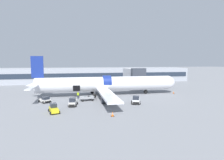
{
  "coord_description": "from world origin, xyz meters",
  "views": [
    {
      "loc": [
        -7.79,
        -39.57,
        8.8
      ],
      "look_at": [
        0.67,
        2.53,
        4.35
      ],
      "focal_mm": 28.0,
      "sensor_mm": 36.0,
      "label": 1
    }
  ],
  "objects_px": {
    "ground_crew_loader_b": "(105,96)",
    "ground_crew_driver": "(103,95)",
    "airplane": "(105,84)",
    "baggage_cart_loading": "(87,98)",
    "baggage_tug_mid": "(45,100)",
    "ground_crew_loader_a": "(78,95)",
    "baggage_tug_spare": "(54,109)",
    "baggage_tug_rear": "(73,102)",
    "baggage_tug_lead": "(136,100)"
  },
  "relations": [
    {
      "from": "airplane",
      "to": "baggage_tug_rear",
      "type": "bearing_deg",
      "value": -129.13
    },
    {
      "from": "baggage_cart_loading",
      "to": "baggage_tug_spare",
      "type": "bearing_deg",
      "value": -127.03
    },
    {
      "from": "baggage_tug_spare",
      "to": "ground_crew_driver",
      "type": "distance_m",
      "value": 13.76
    },
    {
      "from": "airplane",
      "to": "baggage_tug_spare",
      "type": "bearing_deg",
      "value": -128.87
    },
    {
      "from": "baggage_tug_mid",
      "to": "baggage_cart_loading",
      "type": "xyz_separation_m",
      "value": [
        9.18,
        0.0,
        -0.03
      ]
    },
    {
      "from": "ground_crew_loader_a",
      "to": "airplane",
      "type": "bearing_deg",
      "value": 21.13
    },
    {
      "from": "baggage_tug_lead",
      "to": "ground_crew_loader_b",
      "type": "xyz_separation_m",
      "value": [
        -5.62,
        5.18,
        0.18
      ]
    },
    {
      "from": "baggage_tug_rear",
      "to": "airplane",
      "type": "bearing_deg",
      "value": 50.87
    },
    {
      "from": "baggage_tug_rear",
      "to": "ground_crew_loader_b",
      "type": "distance_m",
      "value": 8.55
    },
    {
      "from": "airplane",
      "to": "ground_crew_driver",
      "type": "distance_m",
      "value": 5.14
    },
    {
      "from": "baggage_tug_rear",
      "to": "ground_crew_loader_a",
      "type": "distance_m",
      "value": 7.27
    },
    {
      "from": "airplane",
      "to": "baggage_cart_loading",
      "type": "xyz_separation_m",
      "value": [
        -4.92,
        -5.57,
        -2.4
      ]
    },
    {
      "from": "baggage_tug_spare",
      "to": "ground_crew_loader_a",
      "type": "relative_size",
      "value": 1.99
    },
    {
      "from": "baggage_cart_loading",
      "to": "airplane",
      "type": "bearing_deg",
      "value": 48.53
    },
    {
      "from": "airplane",
      "to": "ground_crew_loader_b",
      "type": "bearing_deg",
      "value": -97.38
    },
    {
      "from": "ground_crew_loader_a",
      "to": "ground_crew_driver",
      "type": "bearing_deg",
      "value": -18.0
    },
    {
      "from": "ground_crew_loader_a",
      "to": "baggage_cart_loading",
      "type": "bearing_deg",
      "value": -54.12
    },
    {
      "from": "ground_crew_loader_a",
      "to": "baggage_tug_spare",
      "type": "bearing_deg",
      "value": -110.67
    },
    {
      "from": "baggage_tug_spare",
      "to": "ground_crew_loader_b",
      "type": "height_order",
      "value": "ground_crew_loader_b"
    },
    {
      "from": "baggage_tug_lead",
      "to": "ground_crew_loader_a",
      "type": "distance_m",
      "value": 14.34
    },
    {
      "from": "airplane",
      "to": "baggage_tug_mid",
      "type": "bearing_deg",
      "value": -158.44
    },
    {
      "from": "baggage_tug_mid",
      "to": "baggage_cart_loading",
      "type": "distance_m",
      "value": 9.18
    },
    {
      "from": "baggage_tug_rear",
      "to": "baggage_tug_spare",
      "type": "distance_m",
      "value": 5.15
    },
    {
      "from": "ground_crew_loader_b",
      "to": "ground_crew_driver",
      "type": "relative_size",
      "value": 0.96
    },
    {
      "from": "baggage_tug_rear",
      "to": "ground_crew_driver",
      "type": "bearing_deg",
      "value": 37.4
    },
    {
      "from": "baggage_tug_mid",
      "to": "ground_crew_loader_b",
      "type": "xyz_separation_m",
      "value": [
        13.39,
        0.06,
        0.35
      ]
    },
    {
      "from": "baggage_tug_mid",
      "to": "baggage_cart_loading",
      "type": "relative_size",
      "value": 0.76
    },
    {
      "from": "airplane",
      "to": "baggage_tug_rear",
      "type": "relative_size",
      "value": 11.62
    },
    {
      "from": "baggage_tug_mid",
      "to": "baggage_tug_spare",
      "type": "bearing_deg",
      "value": -71.09
    },
    {
      "from": "baggage_tug_lead",
      "to": "ground_crew_driver",
      "type": "distance_m",
      "value": 8.58
    },
    {
      "from": "baggage_tug_lead",
      "to": "baggage_tug_spare",
      "type": "distance_m",
      "value": 16.47
    },
    {
      "from": "baggage_tug_lead",
      "to": "baggage_tug_spare",
      "type": "relative_size",
      "value": 0.87
    },
    {
      "from": "airplane",
      "to": "baggage_tug_lead",
      "type": "relative_size",
      "value": 13.78
    },
    {
      "from": "airplane",
      "to": "baggage_tug_spare",
      "type": "height_order",
      "value": "airplane"
    },
    {
      "from": "baggage_cart_loading",
      "to": "ground_crew_loader_b",
      "type": "distance_m",
      "value": 4.23
    },
    {
      "from": "ground_crew_loader_a",
      "to": "ground_crew_loader_b",
      "type": "relative_size",
      "value": 0.95
    },
    {
      "from": "ground_crew_loader_b",
      "to": "baggage_tug_rear",
      "type": "bearing_deg",
      "value": -149.16
    },
    {
      "from": "airplane",
      "to": "baggage_tug_lead",
      "type": "height_order",
      "value": "airplane"
    },
    {
      "from": "baggage_tug_spare",
      "to": "baggage_cart_loading",
      "type": "xyz_separation_m",
      "value": [
        6.31,
        8.37,
        -0.12
      ]
    },
    {
      "from": "airplane",
      "to": "ground_crew_loader_a",
      "type": "relative_size",
      "value": 23.81
    },
    {
      "from": "airplane",
      "to": "ground_crew_loader_a",
      "type": "height_order",
      "value": "airplane"
    },
    {
      "from": "baggage_tug_spare",
      "to": "baggage_tug_rear",
      "type": "bearing_deg",
      "value": 51.78
    },
    {
      "from": "baggage_tug_rear",
      "to": "ground_crew_loader_a",
      "type": "bearing_deg",
      "value": 81.67
    },
    {
      "from": "ground_crew_loader_a",
      "to": "ground_crew_driver",
      "type": "relative_size",
      "value": 0.91
    },
    {
      "from": "baggage_tug_mid",
      "to": "ground_crew_loader_b",
      "type": "height_order",
      "value": "ground_crew_loader_b"
    },
    {
      "from": "baggage_tug_rear",
      "to": "ground_crew_loader_b",
      "type": "relative_size",
      "value": 1.94
    },
    {
      "from": "baggage_cart_loading",
      "to": "ground_crew_loader_b",
      "type": "height_order",
      "value": "ground_crew_loader_b"
    },
    {
      "from": "baggage_tug_lead",
      "to": "ground_crew_driver",
      "type": "bearing_deg",
      "value": 134.78
    },
    {
      "from": "baggage_tug_mid",
      "to": "baggage_tug_spare",
      "type": "distance_m",
      "value": 8.84
    },
    {
      "from": "baggage_cart_loading",
      "to": "baggage_tug_mid",
      "type": "bearing_deg",
      "value": -179.99
    }
  ]
}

